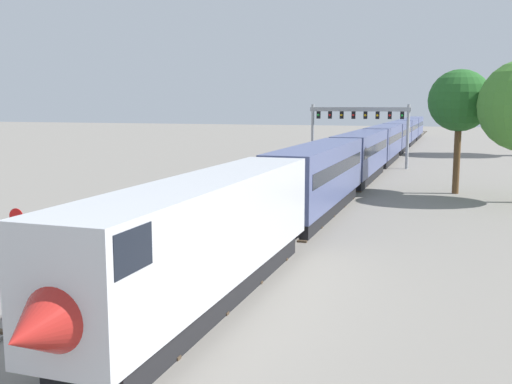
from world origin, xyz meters
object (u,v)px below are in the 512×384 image
(passenger_train, at_px, (384,143))
(trackside_tree_mid, at_px, (460,101))
(stop_sign, at_px, (17,230))
(signal_gantry, at_px, (359,120))

(passenger_train, height_order, trackside_tree_mid, trackside_tree_mid)
(passenger_train, relative_size, stop_sign, 47.64)
(passenger_train, xyz_separation_m, stop_sign, (-10.00, -57.79, -0.74))
(passenger_train, height_order, stop_sign, passenger_train)
(passenger_train, bearing_deg, signal_gantry, -106.98)
(stop_sign, height_order, trackside_tree_mid, trackside_tree_mid)
(stop_sign, bearing_deg, signal_gantry, 81.26)
(trackside_tree_mid, bearing_deg, passenger_train, 108.89)
(passenger_train, relative_size, signal_gantry, 11.34)
(stop_sign, bearing_deg, passenger_train, 80.18)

